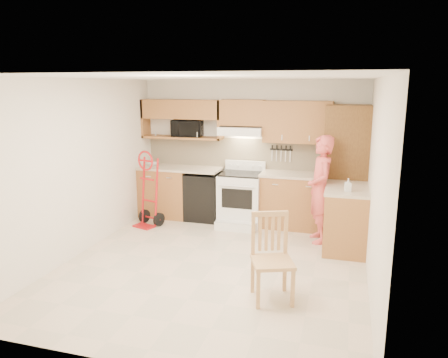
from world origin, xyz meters
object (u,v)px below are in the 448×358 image
at_px(dining_chair, 273,259).
at_px(person, 320,189).
at_px(range, 240,195).
at_px(microwave, 188,128).
at_px(hand_truck, 147,193).

bearing_deg(dining_chair, person, 58.29).
bearing_deg(dining_chair, range, 90.13).
height_order(microwave, dining_chair, microwave).
bearing_deg(range, microwave, 165.41).
distance_m(range, hand_truck, 1.62).
bearing_deg(hand_truck, dining_chair, -20.19).
height_order(person, hand_truck, person).
distance_m(person, dining_chair, 2.14).
bearing_deg(microwave, dining_chair, -60.94).
bearing_deg(person, hand_truck, -105.07).
relative_size(microwave, person, 0.33).
bearing_deg(person, dining_chair, -26.49).
bearing_deg(hand_truck, person, 19.44).
xyz_separation_m(microwave, hand_truck, (-0.47, -0.80, -1.05)).
xyz_separation_m(microwave, person, (2.45, -0.74, -0.81)).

